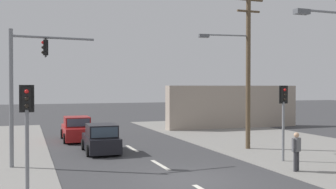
{
  "coord_description": "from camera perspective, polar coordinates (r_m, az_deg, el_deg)",
  "views": [
    {
      "loc": [
        -5.6,
        -13.57,
        3.5
      ],
      "look_at": [
        0.73,
        4.0,
        3.13
      ],
      "focal_mm": 42.0,
      "sensor_mm": 36.0,
      "label": 1
    }
  ],
  "objects": [
    {
      "name": "ground_plane",
      "position": [
        15.1,
        2.6,
        -12.29
      ],
      "size": [
        140.0,
        140.0,
        0.0
      ],
      "primitive_type": "plane",
      "color": "#3A3A3D"
    },
    {
      "name": "lane_dash_mid",
      "position": [
        17.84,
        -1.13,
        -10.18
      ],
      "size": [
        0.2,
        2.4,
        0.01
      ],
      "primitive_type": "cube",
      "color": "silver",
      "rests_on": "ground"
    },
    {
      "name": "lane_dash_far",
      "position": [
        22.56,
        -5.24,
        -7.8
      ],
      "size": [
        0.2,
        2.4,
        0.01
      ],
      "primitive_type": "cube",
      "color": "silver",
      "rests_on": "ground"
    },
    {
      "name": "utility_pole_midground_right",
      "position": [
        22.47,
        11.22,
        4.34
      ],
      "size": [
        3.77,
        0.67,
        8.83
      ],
      "color": "brown",
      "rests_on": "ground"
    },
    {
      "name": "traffic_signal_mast",
      "position": [
        18.24,
        -20.12,
        2.1
      ],
      "size": [
        3.69,
        0.44,
        6.0
      ],
      "color": "slate",
      "rests_on": "ground"
    },
    {
      "name": "pedestal_signal_right_kerb",
      "position": [
        19.14,
        16.41,
        -2.17
      ],
      "size": [
        0.44,
        0.3,
        3.56
      ],
      "color": "slate",
      "rests_on": "ground"
    },
    {
      "name": "pedestal_signal_left_kerb",
      "position": [
        12.79,
        -19.8,
        -3.8
      ],
      "size": [
        0.44,
        0.29,
        3.56
      ],
      "color": "slate",
      "rests_on": "ground"
    },
    {
      "name": "shopfront_wall_far",
      "position": [
        33.96,
        9.49,
        -1.76
      ],
      "size": [
        12.0,
        1.0,
        3.6
      ],
      "primitive_type": "cube",
      "color": "#A39384",
      "rests_on": "ground"
    },
    {
      "name": "hatchback_oncoming_mid",
      "position": [
        21.3,
        -9.7,
        -6.44
      ],
      "size": [
        1.84,
        3.67,
        1.53
      ],
      "color": "black",
      "rests_on": "ground"
    },
    {
      "name": "sedan_oncoming_near",
      "position": [
        26.37,
        -13.08,
        -5.0
      ],
      "size": [
        1.95,
        4.27,
        1.56
      ],
      "color": "maroon",
      "rests_on": "ground"
    },
    {
      "name": "pedestrian_at_kerb",
      "position": [
        17.13,
        18.13,
        -7.58
      ],
      "size": [
        0.52,
        0.34,
        1.63
      ],
      "color": "#333338",
      "rests_on": "ground"
    }
  ]
}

